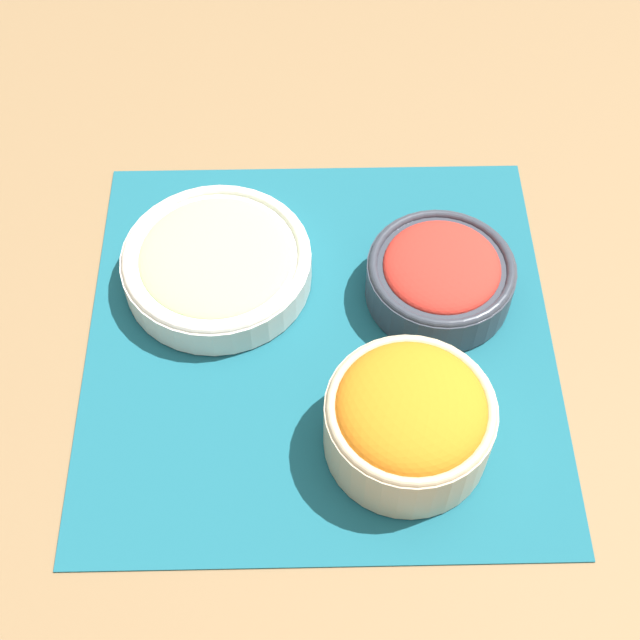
# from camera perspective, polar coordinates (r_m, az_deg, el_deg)

# --- Properties ---
(ground_plane) EXTENTS (3.00, 3.00, 0.00)m
(ground_plane) POSITION_cam_1_polar(r_m,az_deg,el_deg) (0.87, 0.00, -1.26)
(ground_plane) COLOR olive
(placemat) EXTENTS (0.45, 0.45, 0.00)m
(placemat) POSITION_cam_1_polar(r_m,az_deg,el_deg) (0.87, 0.00, -1.18)
(placemat) COLOR #195B6B
(placemat) RESTS_ON ground_plane
(carrot_bowl) EXTENTS (0.15, 0.15, 0.09)m
(carrot_bowl) POSITION_cam_1_polar(r_m,az_deg,el_deg) (0.78, 5.74, -6.28)
(carrot_bowl) COLOR #C6B28E
(carrot_bowl) RESTS_ON placemat
(cucumber_bowl) EXTENTS (0.19, 0.19, 0.04)m
(cucumber_bowl) POSITION_cam_1_polar(r_m,az_deg,el_deg) (0.90, -6.63, 3.66)
(cucumber_bowl) COLOR silver
(cucumber_bowl) RESTS_ON placemat
(tomato_bowl) EXTENTS (0.15, 0.15, 0.06)m
(tomato_bowl) POSITION_cam_1_polar(r_m,az_deg,el_deg) (0.88, 7.71, 2.87)
(tomato_bowl) COLOR #333842
(tomato_bowl) RESTS_ON placemat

